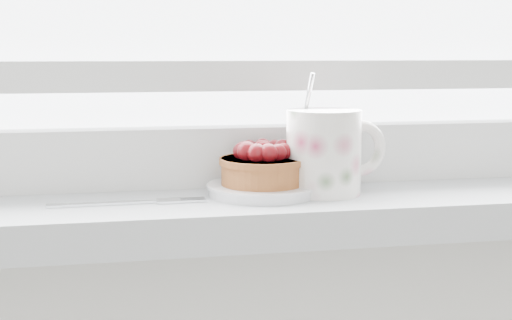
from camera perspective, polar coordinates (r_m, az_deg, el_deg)
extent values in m
cube|color=silver|center=(0.81, 1.02, -4.11)|extent=(1.60, 0.20, 0.04)
cube|color=silver|center=(0.86, 0.03, 0.47)|extent=(1.30, 0.05, 0.07)
cube|color=silver|center=(0.86, 0.03, 6.78)|extent=(1.30, 0.04, 0.04)
cylinder|color=white|center=(0.79, 0.51, -2.37)|extent=(0.12, 0.12, 0.01)
cylinder|color=brown|center=(0.79, 0.51, -0.89)|extent=(0.09, 0.09, 0.03)
cylinder|color=brown|center=(0.79, 0.51, -0.07)|extent=(0.10, 0.10, 0.01)
sphere|color=#4A090D|center=(0.79, 0.52, 0.83)|extent=(0.02, 0.02, 0.02)
sphere|color=#4A090D|center=(0.80, 2.17, 0.93)|extent=(0.02, 0.02, 0.02)
sphere|color=#4A090D|center=(0.81, 1.50, 0.95)|extent=(0.02, 0.02, 0.02)
sphere|color=#4A090D|center=(0.81, 0.53, 1.03)|extent=(0.02, 0.02, 0.02)
sphere|color=#4A090D|center=(0.81, -0.54, 0.97)|extent=(0.02, 0.02, 0.02)
sphere|color=#4A090D|center=(0.80, -1.04, 0.86)|extent=(0.02, 0.02, 0.02)
sphere|color=#4A090D|center=(0.78, -1.18, 0.71)|extent=(0.02, 0.02, 0.02)
sphere|color=#4A090D|center=(0.77, -0.73, 0.70)|extent=(0.02, 0.02, 0.02)
sphere|color=#4A090D|center=(0.76, 0.06, 0.56)|extent=(0.02, 0.02, 0.02)
sphere|color=#4A090D|center=(0.76, 1.00, 0.55)|extent=(0.02, 0.02, 0.02)
sphere|color=#4A090D|center=(0.77, 1.76, 0.60)|extent=(0.02, 0.02, 0.02)
sphere|color=#4A090D|center=(0.78, 2.22, 0.69)|extent=(0.02, 0.02, 0.02)
cylinder|color=white|center=(0.80, 5.43, 0.64)|extent=(0.10, 0.10, 0.09)
cylinder|color=black|center=(0.79, 5.48, 3.73)|extent=(0.07, 0.07, 0.01)
torus|color=white|center=(0.82, 8.33, 0.92)|extent=(0.07, 0.02, 0.06)
cylinder|color=silver|center=(0.80, 4.17, 4.95)|extent=(0.01, 0.02, 0.06)
cube|color=silver|center=(0.76, -12.61, -3.45)|extent=(0.09, 0.01, 0.00)
cube|color=silver|center=(0.76, -15.83, -3.55)|extent=(0.02, 0.01, 0.00)
cube|color=silver|center=(0.76, -8.56, -3.31)|extent=(0.02, 0.01, 0.00)
cube|color=silver|center=(0.76, -7.03, -3.25)|extent=(0.03, 0.02, 0.00)
cube|color=silver|center=(0.76, -5.04, -3.30)|extent=(0.03, 0.00, 0.00)
cube|color=silver|center=(0.76, -5.09, -3.22)|extent=(0.03, 0.00, 0.00)
cube|color=silver|center=(0.77, -5.15, -3.14)|extent=(0.03, 0.00, 0.00)
cube|color=silver|center=(0.77, -5.20, -3.06)|extent=(0.03, 0.00, 0.00)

